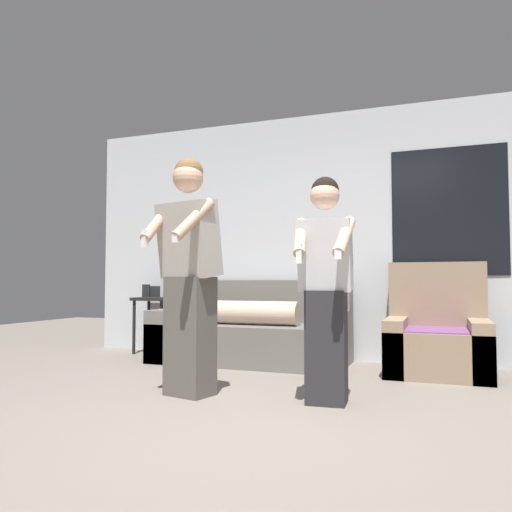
{
  "coord_description": "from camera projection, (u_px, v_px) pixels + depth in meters",
  "views": [
    {
      "loc": [
        1.05,
        -2.58,
        0.84
      ],
      "look_at": [
        -0.21,
        0.82,
        1.03
      ],
      "focal_mm": 35.0,
      "sensor_mm": 36.0,
      "label": 1
    }
  ],
  "objects": [
    {
      "name": "person_right",
      "position": [
        326.0,
        286.0,
        3.47
      ],
      "size": [
        0.43,
        0.49,
        1.58
      ],
      "color": "#28282D",
      "rests_on": "ground_plane"
    },
    {
      "name": "ground_plane",
      "position": [
        240.0,
        435.0,
        2.73
      ],
      "size": [
        14.0,
        14.0,
        0.0
      ],
      "primitive_type": "plane",
      "color": "slate"
    },
    {
      "name": "armchair",
      "position": [
        437.0,
        339.0,
        4.58
      ],
      "size": [
        0.89,
        0.87,
        1.03
      ],
      "color": "#937A60",
      "rests_on": "ground_plane"
    },
    {
      "name": "person_left",
      "position": [
        189.0,
        273.0,
        3.73
      ],
      "size": [
        0.51,
        0.56,
        1.77
      ],
      "color": "#56514C",
      "rests_on": "ground_plane"
    },
    {
      "name": "side_table",
      "position": [
        155.0,
        307.0,
        5.9
      ],
      "size": [
        0.44,
        0.39,
        0.81
      ],
      "color": "black",
      "rests_on": "ground_plane"
    },
    {
      "name": "couch",
      "position": [
        251.0,
        333.0,
        5.22
      ],
      "size": [
        2.0,
        0.89,
        0.86
      ],
      "color": "slate",
      "rests_on": "ground_plane"
    },
    {
      "name": "wall_back",
      "position": [
        339.0,
        235.0,
        5.43
      ],
      "size": [
        6.03,
        0.07,
        2.7
      ],
      "color": "silver",
      "rests_on": "ground_plane"
    }
  ]
}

